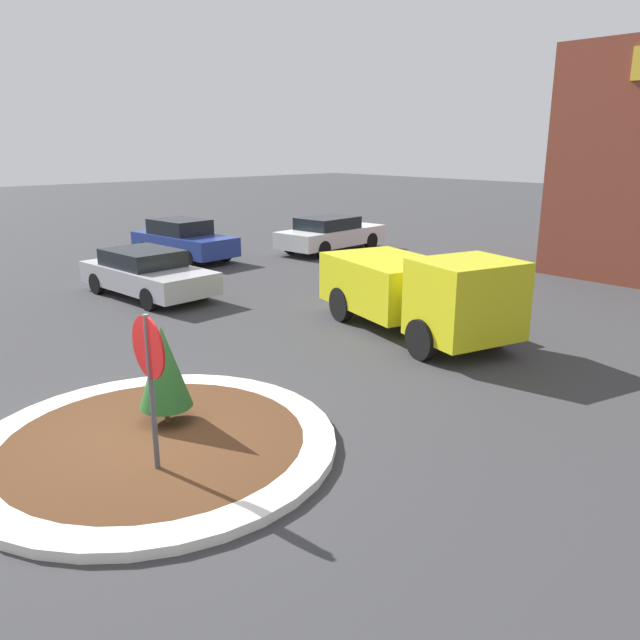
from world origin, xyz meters
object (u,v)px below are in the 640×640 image
at_px(utility_truck, 416,290).
at_px(parked_sedan_blue, 183,240).
at_px(parked_sedan_white, 331,234).
at_px(parked_sedan_silver, 147,273).
at_px(stop_sign, 150,366).

distance_m(utility_truck, parked_sedan_blue, 11.79).
bearing_deg(parked_sedan_white, parked_sedan_silver, -172.94).
relative_size(parked_sedan_silver, parked_sedan_white, 0.93).
bearing_deg(parked_sedan_white, parked_sedan_blue, 150.17).
height_order(utility_truck, parked_sedan_white, utility_truck).
bearing_deg(parked_sedan_blue, parked_sedan_white, 60.14).
xyz_separation_m(stop_sign, parked_sedan_white, (-11.30, 13.55, -0.82)).
xyz_separation_m(parked_sedan_white, parked_sedan_blue, (-2.33, -5.26, 0.02)).
height_order(stop_sign, utility_truck, stop_sign).
relative_size(utility_truck, parked_sedan_silver, 1.21).
distance_m(stop_sign, parked_sedan_blue, 15.97).
distance_m(stop_sign, utility_truck, 7.64).
height_order(parked_sedan_silver, parked_sedan_white, parked_sedan_white).
relative_size(parked_sedan_silver, parked_sedan_blue, 1.01).
height_order(stop_sign, parked_sedan_white, stop_sign).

